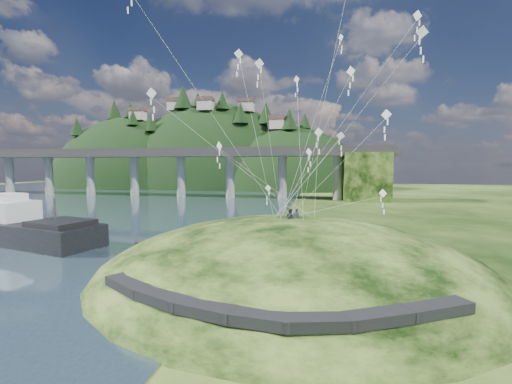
# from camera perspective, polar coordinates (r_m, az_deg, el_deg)

# --- Properties ---
(ground) EXTENTS (320.00, 320.00, 0.00)m
(ground) POSITION_cam_1_polar(r_m,az_deg,el_deg) (31.03, -9.72, -13.76)
(ground) COLOR black
(ground) RESTS_ON ground
(grass_hill) EXTENTS (36.00, 32.00, 13.00)m
(grass_hill) POSITION_cam_1_polar(r_m,az_deg,el_deg) (31.66, 5.94, -16.22)
(grass_hill) COLOR black
(grass_hill) RESTS_ON ground
(footpath) EXTENTS (22.29, 5.84, 0.83)m
(footpath) POSITION_cam_1_polar(r_m,az_deg,el_deg) (19.57, 1.02, -18.37)
(footpath) COLOR black
(footpath) RESTS_ON ground
(bridge) EXTENTS (160.00, 11.00, 15.00)m
(bridge) POSITION_cam_1_polar(r_m,az_deg,el_deg) (104.38, -9.63, 4.45)
(bridge) COLOR #2D2B2B
(bridge) RESTS_ON ground
(far_ridge) EXTENTS (153.00, 70.00, 94.50)m
(far_ridge) POSITION_cam_1_polar(r_m,az_deg,el_deg) (160.10, -8.65, -1.69)
(far_ridge) COLOR black
(far_ridge) RESTS_ON ground
(work_barge) EXTENTS (23.44, 11.22, 7.92)m
(work_barge) POSITION_cam_1_polar(r_m,az_deg,el_deg) (52.38, -34.55, -4.76)
(work_barge) COLOR black
(work_barge) RESTS_ON ground
(wooden_dock) EXTENTS (13.10, 5.10, 0.93)m
(wooden_dock) POSITION_cam_1_polar(r_m,az_deg,el_deg) (40.10, -11.77, -8.97)
(wooden_dock) COLOR #382117
(wooden_dock) RESTS_ON ground
(kite_flyers) EXTENTS (1.43, 1.49, 1.82)m
(kite_flyers) POSITION_cam_1_polar(r_m,az_deg,el_deg) (30.36, 6.05, -2.71)
(kite_flyers) COLOR #292B37
(kite_flyers) RESTS_ON ground
(kite_swarm) EXTENTS (20.17, 17.10, 19.11)m
(kite_swarm) POSITION_cam_1_polar(r_m,az_deg,el_deg) (29.83, 7.63, 15.49)
(kite_swarm) COLOR white
(kite_swarm) RESTS_ON ground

